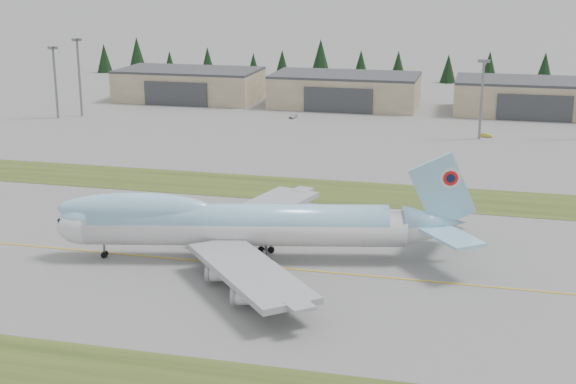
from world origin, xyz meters
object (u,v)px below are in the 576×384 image
(boeing_747_freighter, at_px, (241,224))
(hangar_left, at_px, (189,84))
(hangar_right, at_px, (533,97))
(service_vehicle_a, at_px, (293,118))
(service_vehicle_b, at_px, (486,137))
(hangar_center, at_px, (345,90))

(boeing_747_freighter, relative_size, hangar_left, 1.40)
(hangar_right, bearing_deg, hangar_left, 180.00)
(service_vehicle_a, height_order, service_vehicle_b, service_vehicle_a)
(hangar_right, xyz_separation_m, service_vehicle_b, (-13.83, -40.67, -5.39))
(hangar_right, bearing_deg, service_vehicle_b, -108.78)
(hangar_left, relative_size, hangar_right, 1.00)
(hangar_right, height_order, service_vehicle_a, hangar_right)
(boeing_747_freighter, relative_size, hangar_right, 1.40)
(hangar_center, xyz_separation_m, service_vehicle_b, (46.17, -40.67, -5.39))
(hangar_right, xyz_separation_m, service_vehicle_a, (-71.72, -25.47, -5.39))
(hangar_center, xyz_separation_m, hangar_right, (60.00, 0.00, 0.00))
(hangar_left, distance_m, hangar_center, 55.00)
(service_vehicle_a, bearing_deg, hangar_center, 77.08)
(hangar_center, height_order, hangar_right, same)
(hangar_right, bearing_deg, hangar_center, 180.00)
(boeing_747_freighter, bearing_deg, hangar_left, 101.07)
(service_vehicle_a, relative_size, service_vehicle_b, 1.15)
(service_vehicle_a, xyz_separation_m, service_vehicle_b, (57.90, -15.20, 0.00))
(hangar_left, xyz_separation_m, service_vehicle_a, (43.28, -25.47, -5.39))
(boeing_747_freighter, bearing_deg, hangar_right, 58.46)
(hangar_right, bearing_deg, service_vehicle_a, -160.45)
(hangar_right, relative_size, service_vehicle_b, 14.36)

